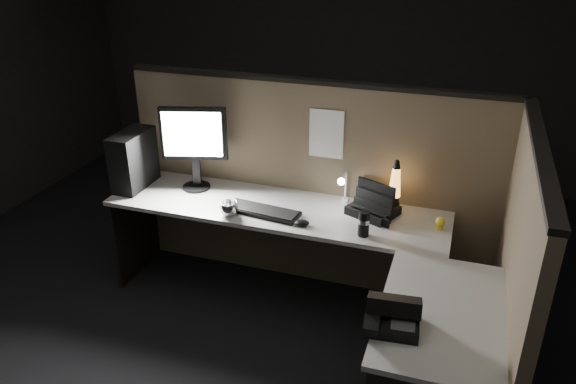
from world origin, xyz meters
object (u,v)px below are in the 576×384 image
(pc_tower, at_px, (134,160))
(desk_phone, at_px, (392,315))
(keyboard, at_px, (263,211))
(monitor, at_px, (194,140))
(lava_lamp, at_px, (394,191))

(pc_tower, relative_size, desk_phone, 1.45)
(keyboard, bearing_deg, monitor, 165.19)
(lava_lamp, bearing_deg, desk_phone, -81.64)
(monitor, height_order, keyboard, monitor)
(monitor, distance_m, desk_phone, 1.94)
(monitor, height_order, desk_phone, monitor)
(pc_tower, xyz_separation_m, desk_phone, (2.00, -0.99, -0.15))
(desk_phone, bearing_deg, keyboard, 132.87)
(pc_tower, bearing_deg, keyboard, -6.66)
(pc_tower, xyz_separation_m, lava_lamp, (1.83, 0.17, -0.05))
(monitor, bearing_deg, keyboard, -36.88)
(pc_tower, bearing_deg, lava_lamp, 5.07)
(keyboard, xyz_separation_m, desk_phone, (0.98, -0.88, 0.05))
(pc_tower, bearing_deg, monitor, 14.45)
(monitor, xyz_separation_m, lava_lamp, (1.40, 0.06, -0.21))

